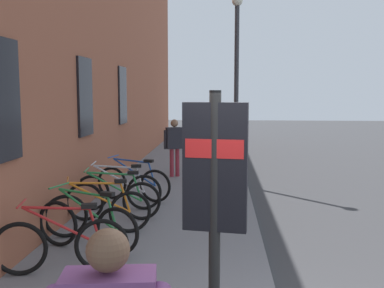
{
  "coord_description": "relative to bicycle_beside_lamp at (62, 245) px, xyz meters",
  "views": [
    {
      "loc": [
        -3.63,
        0.67,
        2.51
      ],
      "look_at": [
        4.65,
        1.22,
        1.54
      ],
      "focal_mm": 42.25,
      "sensor_mm": 36.0,
      "label": 1
    }
  ],
  "objects": [
    {
      "name": "pedestrian_near_bus",
      "position": [
        6.92,
        -0.76,
        0.6
      ],
      "size": [
        0.39,
        0.58,
        1.61
      ],
      "color": "maroon",
      "rests_on": "sidewalk_pavement"
    },
    {
      "name": "bicycle_far_end",
      "position": [
        3.23,
        -0.01,
        0.0
      ],
      "size": [
        0.48,
        1.77,
        0.97
      ],
      "color": "black",
      "rests_on": "sidewalk_pavement"
    },
    {
      "name": "bicycle_end_of_row",
      "position": [
        0.87,
        -0.08,
        0.0
      ],
      "size": [
        0.66,
        1.71,
        0.97
      ],
      "color": "black",
      "rests_on": "sidewalk_pavement"
    },
    {
      "name": "bicycle_by_door",
      "position": [
        1.61,
        -0.05,
        0.0
      ],
      "size": [
        0.68,
        1.7,
        0.97
      ],
      "color": "black",
      "rests_on": "sidewalk_pavement"
    },
    {
      "name": "station_facade",
      "position": [
        7.02,
        1.04,
        3.42
      ],
      "size": [
        22.0,
        0.65,
        7.87
      ],
      "color": "#9E563D",
      "rests_on": "ground"
    },
    {
      "name": "bicycle_under_window",
      "position": [
        4.03,
        -0.16,
        0.0
      ],
      "size": [
        0.61,
        1.73,
        0.97
      ],
      "color": "black",
      "rests_on": "sidewalk_pavement"
    },
    {
      "name": "ground",
      "position": [
        4.03,
        -3.76,
        -0.51
      ],
      "size": [
        60.0,
        60.0,
        0.0
      ],
      "primitive_type": "plane",
      "color": "#38383A"
    },
    {
      "name": "bicycle_beside_lamp",
      "position": [
        0.0,
        0.0,
        0.0
      ],
      "size": [
        0.54,
        1.75,
        0.97
      ],
      "color": "black",
      "rests_on": "sidewalk_pavement"
    },
    {
      "name": "transit_info_sign",
      "position": [
        -1.83,
        -2.03,
        1.21
      ],
      "size": [
        0.16,
        0.56,
        2.4
      ],
      "color": "black",
      "rests_on": "sidewalk_pavement"
    },
    {
      "name": "street_lamp",
      "position": [
        6.46,
        -2.46,
        2.51
      ],
      "size": [
        0.28,
        0.28,
        4.86
      ],
      "color": "#333338",
      "rests_on": "sidewalk_pavement"
    },
    {
      "name": "sidewalk_pavement",
      "position": [
        6.03,
        -1.01,
        -0.45
      ],
      "size": [
        24.0,
        3.5,
        0.12
      ],
      "primitive_type": "cube",
      "color": "slate",
      "rests_on": "ground"
    },
    {
      "name": "bicycle_mid_rack",
      "position": [
        2.48,
        -0.09,
        0.0
      ],
      "size": [
        0.48,
        1.76,
        0.97
      ],
      "color": "black",
      "rests_on": "sidewalk_pavement"
    }
  ]
}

